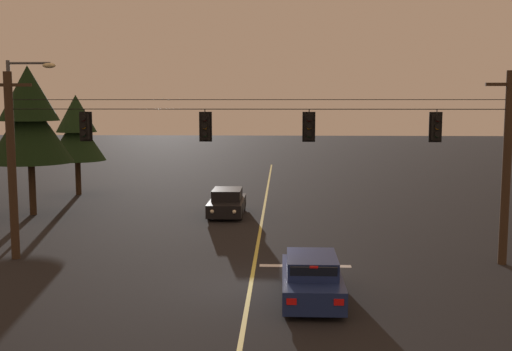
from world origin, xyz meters
The scene contains 13 objects.
ground_plane centered at (0.00, 0.00, 0.00)m, with size 180.00×180.00×0.00m, color black.
lane_centre_stripe centered at (0.00, 9.28, 0.00)m, with size 0.14×60.00×0.01m, color #D1C64C.
stop_bar_paint centered at (1.90, 2.68, 0.00)m, with size 3.40×0.36×0.01m, color silver.
signal_span_assembly centered at (0.00, 3.28, 3.74)m, with size 20.39×0.32×7.18m.
traffic_light_leftmost centered at (-6.42, 3.26, 5.13)m, with size 0.48×0.41×1.22m.
traffic_light_left_inner centered at (-1.86, 3.26, 5.13)m, with size 0.48×0.41×1.22m.
traffic_light_centre centered at (2.01, 3.26, 5.13)m, with size 0.48×0.41×1.22m.
traffic_light_right_inner centered at (6.68, 3.26, 5.13)m, with size 0.48×0.41×1.22m.
car_waiting_near_lane centered at (1.95, -1.12, 0.65)m, with size 1.80×4.33×1.39m.
car_oncoming_lead centered at (-1.93, 12.90, 0.65)m, with size 1.80×4.42×1.39m.
street_lamp_corner centered at (-10.16, 6.01, 4.69)m, with size 2.11×0.30×7.78m.
tree_verge_near centered at (-12.36, 12.46, 5.13)m, with size 4.45×4.45×7.95m.
tree_verge_far centered at (-12.30, 19.68, 4.16)m, with size 3.69×3.69×6.49m.
Camera 1 is at (1.03, -19.61, 6.07)m, focal length 43.17 mm.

